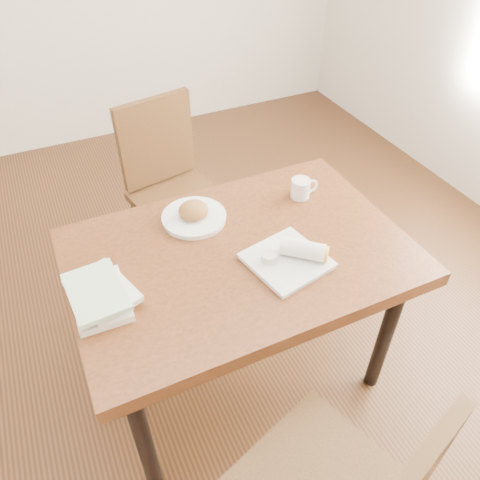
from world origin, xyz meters
name	(u,v)px	position (x,y,z in m)	size (l,w,h in m)	color
ground	(240,368)	(0.00, 0.00, -0.01)	(4.00, 5.00, 0.01)	#472814
table	(240,266)	(0.00, 0.00, 0.67)	(1.23, 0.83, 0.75)	#632F17
chair_far	(171,181)	(-0.01, 0.83, 0.55)	(0.50, 0.50, 0.95)	#4D3116
plate_scone	(194,215)	(-0.09, 0.24, 0.78)	(0.25, 0.25, 0.08)	white
coffee_mug	(301,188)	(0.37, 0.20, 0.79)	(0.12, 0.08, 0.08)	white
plate_burrito	(292,257)	(0.14, -0.13, 0.78)	(0.30, 0.30, 0.09)	white
book_stack	(100,294)	(-0.51, -0.03, 0.78)	(0.23, 0.28, 0.07)	white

